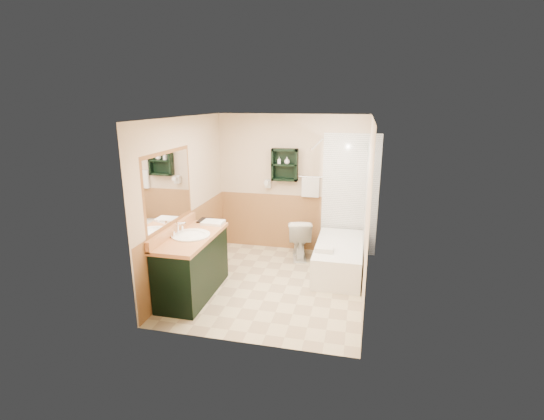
# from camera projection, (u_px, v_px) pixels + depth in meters

# --- Properties ---
(floor) EXTENTS (3.00, 3.00, 0.00)m
(floor) POSITION_uv_depth(u_px,v_px,m) (272.00, 284.00, 5.82)
(floor) COLOR beige
(floor) RESTS_ON ground
(back_wall) EXTENTS (2.60, 0.04, 2.40)m
(back_wall) POSITION_uv_depth(u_px,v_px,m) (291.00, 184.00, 6.92)
(back_wall) COLOR beige
(back_wall) RESTS_ON ground
(left_wall) EXTENTS (0.04, 3.00, 2.40)m
(left_wall) POSITION_uv_depth(u_px,v_px,m) (185.00, 200.00, 5.78)
(left_wall) COLOR beige
(left_wall) RESTS_ON ground
(right_wall) EXTENTS (0.04, 3.00, 2.40)m
(right_wall) POSITION_uv_depth(u_px,v_px,m) (369.00, 211.00, 5.21)
(right_wall) COLOR beige
(right_wall) RESTS_ON ground
(ceiling) EXTENTS (2.60, 3.00, 0.04)m
(ceiling) POSITION_uv_depth(u_px,v_px,m) (272.00, 116.00, 5.17)
(ceiling) COLOR white
(ceiling) RESTS_ON back_wall
(wainscot_left) EXTENTS (2.98, 2.98, 1.00)m
(wainscot_left) POSITION_uv_depth(u_px,v_px,m) (189.00, 245.00, 5.96)
(wainscot_left) COLOR #BD844C
(wainscot_left) RESTS_ON left_wall
(wainscot_back) EXTENTS (2.58, 2.58, 1.00)m
(wainscot_back) POSITION_uv_depth(u_px,v_px,m) (290.00, 222.00, 7.08)
(wainscot_back) COLOR #BD844C
(wainscot_back) RESTS_ON back_wall
(mirror_frame) EXTENTS (1.30, 1.30, 1.00)m
(mirror_frame) POSITION_uv_depth(u_px,v_px,m) (169.00, 188.00, 5.17)
(mirror_frame) COLOR brown
(mirror_frame) RESTS_ON left_wall
(mirror_glass) EXTENTS (1.20, 1.20, 0.90)m
(mirror_glass) POSITION_uv_depth(u_px,v_px,m) (169.00, 188.00, 5.17)
(mirror_glass) COLOR white
(mirror_glass) RESTS_ON left_wall
(tile_right) EXTENTS (1.50, 1.50, 2.10)m
(tile_right) POSITION_uv_depth(u_px,v_px,m) (365.00, 207.00, 5.96)
(tile_right) COLOR white
(tile_right) RESTS_ON right_wall
(tile_back) EXTENTS (0.95, 0.95, 2.10)m
(tile_back) POSITION_uv_depth(u_px,v_px,m) (350.00, 196.00, 6.70)
(tile_back) COLOR white
(tile_back) RESTS_ON back_wall
(tile_accent) EXTENTS (1.50, 1.50, 0.10)m
(tile_accent) POSITION_uv_depth(u_px,v_px,m) (368.00, 151.00, 5.74)
(tile_accent) COLOR #14472D
(tile_accent) RESTS_ON right_wall
(wall_shelf) EXTENTS (0.45, 0.15, 0.55)m
(wall_shelf) POSITION_uv_depth(u_px,v_px,m) (285.00, 165.00, 6.74)
(wall_shelf) COLOR black
(wall_shelf) RESTS_ON back_wall
(hair_dryer) EXTENTS (0.10, 0.24, 0.18)m
(hair_dryer) POSITION_uv_depth(u_px,v_px,m) (268.00, 184.00, 6.93)
(hair_dryer) COLOR silver
(hair_dryer) RESTS_ON back_wall
(towel_bar) EXTENTS (0.40, 0.06, 0.40)m
(towel_bar) POSITION_uv_depth(u_px,v_px,m) (311.00, 177.00, 6.74)
(towel_bar) COLOR white
(towel_bar) RESTS_ON back_wall
(curtain_rod) EXTENTS (0.03, 1.60, 0.03)m
(curtain_rod) POSITION_uv_depth(u_px,v_px,m) (318.00, 143.00, 5.87)
(curtain_rod) COLOR silver
(curtain_rod) RESTS_ON back_wall
(shower_curtain) EXTENTS (1.05, 1.05, 1.70)m
(shower_curtain) POSITION_uv_depth(u_px,v_px,m) (317.00, 196.00, 6.26)
(shower_curtain) COLOR #BAA98D
(shower_curtain) RESTS_ON curtain_rod
(vanity) EXTENTS (0.59, 1.36, 0.86)m
(vanity) POSITION_uv_depth(u_px,v_px,m) (193.00, 265.00, 5.41)
(vanity) COLOR black
(vanity) RESTS_ON ground
(bathtub) EXTENTS (0.71, 1.50, 0.47)m
(bathtub) POSITION_uv_depth(u_px,v_px,m) (339.00, 258.00, 6.16)
(bathtub) COLOR white
(bathtub) RESTS_ON ground
(toilet) EXTENTS (0.53, 0.76, 0.68)m
(toilet) POSITION_uv_depth(u_px,v_px,m) (299.00, 238.00, 6.73)
(toilet) COLOR white
(toilet) RESTS_ON ground
(counter_towel) EXTENTS (0.31, 0.24, 0.04)m
(counter_towel) POSITION_uv_depth(u_px,v_px,m) (213.00, 223.00, 5.79)
(counter_towel) COLOR white
(counter_towel) RESTS_ON vanity
(vanity_book) EXTENTS (0.18, 0.03, 0.24)m
(vanity_book) POSITION_uv_depth(u_px,v_px,m) (198.00, 213.00, 5.91)
(vanity_book) COLOR black
(vanity_book) RESTS_ON vanity
(tub_towel) EXTENTS (0.26, 0.22, 0.07)m
(tub_towel) POSITION_uv_depth(u_px,v_px,m) (324.00, 249.00, 5.79)
(tub_towel) COLOR white
(tub_towel) RESTS_ON bathtub
(soap_bottle_a) EXTENTS (0.08, 0.13, 0.05)m
(soap_bottle_a) POSITION_uv_depth(u_px,v_px,m) (279.00, 162.00, 6.75)
(soap_bottle_a) COLOR white
(soap_bottle_a) RESTS_ON wall_shelf
(soap_bottle_b) EXTENTS (0.11, 0.13, 0.09)m
(soap_bottle_b) POSITION_uv_depth(u_px,v_px,m) (287.00, 161.00, 6.71)
(soap_bottle_b) COLOR white
(soap_bottle_b) RESTS_ON wall_shelf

